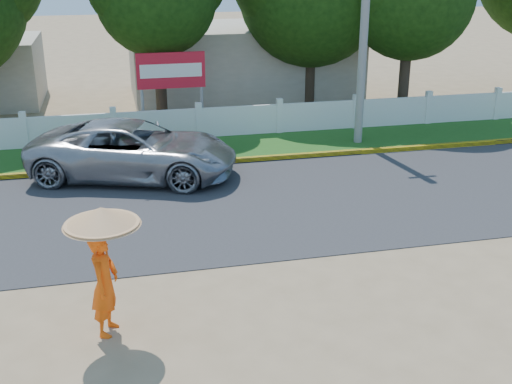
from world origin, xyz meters
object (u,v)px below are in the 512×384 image
at_px(utility_pole, 363,40).
at_px(vehicle, 134,150).
at_px(monk_with_parasol, 103,253).
at_px(billboard, 171,75).

relative_size(utility_pole, vehicle, 1.17).
height_order(utility_pole, monk_with_parasol, utility_pole).
distance_m(utility_pole, monk_with_parasol, 13.68).
bearing_deg(vehicle, utility_pole, -57.74).
height_order(utility_pole, vehicle, utility_pole).
height_order(monk_with_parasol, billboard, billboard).
relative_size(utility_pole, monk_with_parasol, 2.96).
relative_size(vehicle, monk_with_parasol, 2.53).
xyz_separation_m(utility_pole, vehicle, (-7.89, -1.95, -2.72)).
bearing_deg(vehicle, billboard, -0.47).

